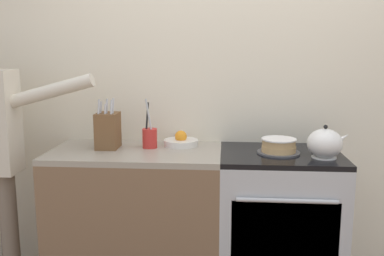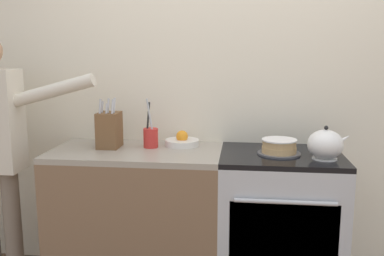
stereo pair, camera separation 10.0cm
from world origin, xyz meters
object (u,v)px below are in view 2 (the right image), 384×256
(stove_range, at_px, (279,225))
(tea_kettle, at_px, (326,145))
(layer_cake, at_px, (279,147))
(knife_block, at_px, (109,130))
(utensil_crock, at_px, (151,137))
(fruit_bowl, at_px, (182,141))

(stove_range, distance_m, tea_kettle, 0.60)
(layer_cake, height_order, knife_block, knife_block)
(knife_block, distance_m, utensil_crock, 0.27)
(utensil_crock, height_order, fruit_bowl, utensil_crock)
(fruit_bowl, bearing_deg, stove_range, -13.74)
(layer_cake, xyz_separation_m, fruit_bowl, (-0.61, 0.16, -0.01))
(layer_cake, height_order, fruit_bowl, fruit_bowl)
(layer_cake, distance_m, knife_block, 1.06)
(layer_cake, relative_size, tea_kettle, 1.04)
(tea_kettle, distance_m, utensil_crock, 1.06)
(fruit_bowl, bearing_deg, layer_cake, -15.20)
(fruit_bowl, bearing_deg, knife_block, -166.70)
(tea_kettle, height_order, utensil_crock, utensil_crock)
(knife_block, bearing_deg, stove_range, -2.45)
(utensil_crock, bearing_deg, layer_cake, -6.46)
(layer_cake, relative_size, utensil_crock, 0.81)
(stove_range, bearing_deg, utensil_crock, 174.53)
(tea_kettle, bearing_deg, stove_range, 156.32)
(stove_range, relative_size, knife_block, 2.86)
(tea_kettle, bearing_deg, fruit_bowl, 163.43)
(tea_kettle, bearing_deg, utensil_crock, 170.23)
(layer_cake, height_order, tea_kettle, tea_kettle)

